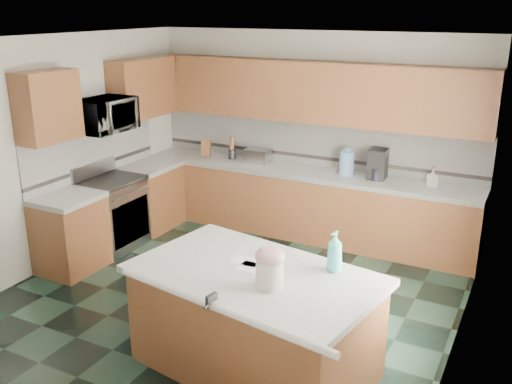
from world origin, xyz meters
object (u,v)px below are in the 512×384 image
Objects in this scene: island_base at (255,324)px; soap_bottle_island at (335,251)px; island_top at (255,275)px; toaster_oven at (258,156)px; knife_block at (206,148)px; coffee_maker at (378,164)px; treat_jar at (270,274)px.

island_base is 0.93m from soap_bottle_island.
soap_bottle_island is (0.57, 0.33, 0.20)m from island_top.
toaster_oven reaches higher than island_top.
soap_bottle_island is at bearing 39.21° from island_top.
soap_bottle_island is at bearing -62.48° from knife_block.
coffee_maker is (0.15, 3.06, 0.22)m from island_top.
soap_bottle_island is at bearing -52.00° from toaster_oven.
treat_jar reaches higher than island_top.
soap_bottle_island reaches higher than treat_jar.
coffee_maker reaches higher than soap_bottle_island.
island_base is 5.06× the size of coffee_maker.
island_base is 8.53× the size of treat_jar.
soap_bottle_island is at bearing 39.21° from island_base.
knife_block is at bearing 152.19° from soap_bottle_island.
island_top is 0.69m from soap_bottle_island.
treat_jar is at bearing -61.16° from toaster_oven.
island_top is at bearing -135.38° from soap_bottle_island.
island_base is at bearing 150.89° from treat_jar.
toaster_oven is at bearing 127.66° from treat_jar.
coffee_maker reaches higher than knife_block.
knife_block reaches higher than island_base.
toaster_oven is (-1.75, 3.21, -0.02)m from treat_jar.
island_base is 0.95× the size of island_top.
island_top is 8.98× the size of treat_jar.
island_base is 5.59× the size of soap_bottle_island.
island_base is at bearing -135.38° from soap_bottle_island.
knife_block is at bearing 177.98° from coffee_maker.
soap_bottle_island is (0.35, 0.50, 0.06)m from treat_jar.
island_base is 8.20× the size of knife_block.
island_top is 0.32m from treat_jar.
soap_bottle_island is 1.47× the size of knife_block.
treat_jar is at bearing -91.36° from coffee_maker.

